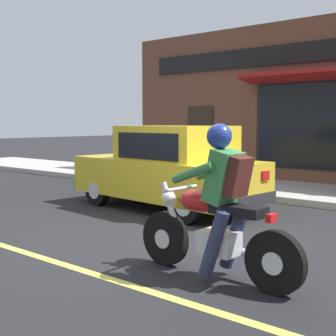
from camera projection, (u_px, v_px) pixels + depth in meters
ground_plane at (171, 237)px, 6.67m from camera, size 80.00×80.00×0.00m
sidewalk_curb at (200, 182)px, 12.25m from camera, size 2.60×22.00×0.14m
storefront_building at (298, 104)px, 11.97m from camera, size 1.25×10.37×4.20m
motorcycle_with_rider at (217, 215)px, 4.83m from camera, size 0.56×2.02×1.62m
car_hatchback at (169, 169)px, 8.77m from camera, size 1.97×3.91×1.57m
traffic_cone at (136, 163)px, 13.97m from camera, size 0.36×0.36×0.60m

